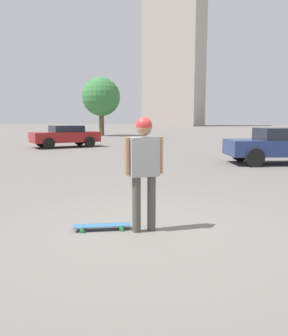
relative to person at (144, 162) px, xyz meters
The scene contains 7 objects.
ground_plane 1.10m from the person, ahead, with size 220.00×220.00×0.00m, color slate.
person is the anchor object (origin of this frame).
skateboard 1.23m from the person, 69.91° to the right, with size 0.62×0.87×0.08m.
car_parked_near 9.57m from the person, 169.40° to the left, with size 3.27×4.37×1.42m.
car_parked_far 16.67m from the person, 139.19° to the right, with size 4.45×3.95×1.37m.
building_block_distant 91.44m from the person, 162.21° to the right, with size 13.00×14.68×36.32m.
tree_distant 31.46m from the person, 148.18° to the right, with size 4.09×4.09×6.23m.
Camera 1 is at (4.56, 1.97, 1.74)m, focal length 35.00 mm.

